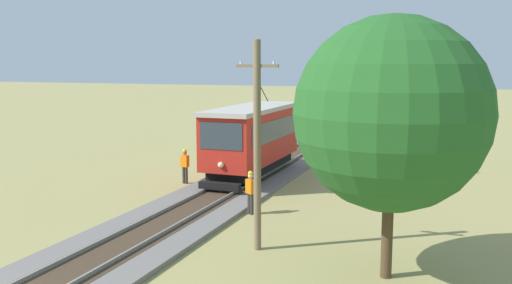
{
  "coord_description": "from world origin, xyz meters",
  "views": [
    {
      "loc": [
        10.21,
        -8.62,
        6.08
      ],
      "look_at": [
        0.2,
        18.05,
        1.98
      ],
      "focal_mm": 38.78,
      "sensor_mm": 36.0,
      "label": 1
    }
  ],
  "objects_px": {
    "utility_pole_far": "(378,87)",
    "track_worker": "(250,190)",
    "utility_pole_near_tram": "(257,144)",
    "tree_right_near": "(391,114)",
    "utility_pole_mid": "(335,107)",
    "second_worker": "(185,164)",
    "red_tram": "(252,138)"
  },
  "relations": [
    {
      "from": "utility_pole_far",
      "to": "track_worker",
      "type": "relative_size",
      "value": 4.63
    },
    {
      "from": "utility_pole_near_tram",
      "to": "tree_right_near",
      "type": "distance_m",
      "value": 4.52
    },
    {
      "from": "utility_pole_near_tram",
      "to": "utility_pole_mid",
      "type": "xyz_separation_m",
      "value": [
        0.0,
        11.39,
        0.36
      ]
    },
    {
      "from": "second_worker",
      "to": "tree_right_near",
      "type": "relative_size",
      "value": 0.24
    },
    {
      "from": "utility_pole_near_tram",
      "to": "tree_right_near",
      "type": "height_order",
      "value": "tree_right_near"
    },
    {
      "from": "utility_pole_mid",
      "to": "second_worker",
      "type": "distance_m",
      "value": 8.18
    },
    {
      "from": "red_tram",
      "to": "tree_right_near",
      "type": "relative_size",
      "value": 1.15
    },
    {
      "from": "utility_pole_far",
      "to": "tree_right_near",
      "type": "distance_m",
      "value": 27.44
    },
    {
      "from": "track_worker",
      "to": "utility_pole_mid",
      "type": "bearing_deg",
      "value": 17.98
    },
    {
      "from": "track_worker",
      "to": "tree_right_near",
      "type": "height_order",
      "value": "tree_right_near"
    },
    {
      "from": "utility_pole_far",
      "to": "second_worker",
      "type": "distance_m",
      "value": 19.65
    },
    {
      "from": "utility_pole_near_tram",
      "to": "utility_pole_far",
      "type": "distance_m",
      "value": 26.22
    },
    {
      "from": "utility_pole_far",
      "to": "tree_right_near",
      "type": "bearing_deg",
      "value": -81.06
    },
    {
      "from": "red_tram",
      "to": "utility_pole_far",
      "type": "xyz_separation_m",
      "value": [
        4.12,
        15.86,
        2.03
      ]
    },
    {
      "from": "utility_pole_far",
      "to": "track_worker",
      "type": "bearing_deg",
      "value": -94.48
    },
    {
      "from": "utility_pole_mid",
      "to": "track_worker",
      "type": "xyz_separation_m",
      "value": [
        -1.75,
        -7.48,
        -2.87
      ]
    },
    {
      "from": "red_tram",
      "to": "tree_right_near",
      "type": "distance_m",
      "value": 14.25
    },
    {
      "from": "tree_right_near",
      "to": "red_tram",
      "type": "bearing_deg",
      "value": 126.7
    },
    {
      "from": "tree_right_near",
      "to": "track_worker",
      "type": "bearing_deg",
      "value": 141.31
    },
    {
      "from": "utility_pole_mid",
      "to": "utility_pole_far",
      "type": "distance_m",
      "value": 14.82
    },
    {
      "from": "utility_pole_far",
      "to": "tree_right_near",
      "type": "xyz_separation_m",
      "value": [
        4.26,
        -27.11,
        0.46
      ]
    },
    {
      "from": "track_worker",
      "to": "second_worker",
      "type": "xyz_separation_m",
      "value": [
        -5.17,
        4.19,
        0.0
      ]
    },
    {
      "from": "red_tram",
      "to": "tree_right_near",
      "type": "bearing_deg",
      "value": -53.3
    },
    {
      "from": "utility_pole_mid",
      "to": "utility_pole_far",
      "type": "height_order",
      "value": "utility_pole_far"
    },
    {
      "from": "second_worker",
      "to": "utility_pole_near_tram",
      "type": "bearing_deg",
      "value": 49.27
    },
    {
      "from": "utility_pole_mid",
      "to": "utility_pole_far",
      "type": "relative_size",
      "value": 0.91
    },
    {
      "from": "utility_pole_mid",
      "to": "track_worker",
      "type": "height_order",
      "value": "utility_pole_mid"
    },
    {
      "from": "red_tram",
      "to": "utility_pole_mid",
      "type": "xyz_separation_m",
      "value": [
        4.12,
        1.05,
        1.66
      ]
    },
    {
      "from": "red_tram",
      "to": "track_worker",
      "type": "xyz_separation_m",
      "value": [
        2.37,
        -6.43,
        -1.21
      ]
    },
    {
      "from": "red_tram",
      "to": "second_worker",
      "type": "relative_size",
      "value": 4.79
    },
    {
      "from": "second_worker",
      "to": "tree_right_near",
      "type": "distance_m",
      "value": 14.82
    },
    {
      "from": "red_tram",
      "to": "utility_pole_mid",
      "type": "bearing_deg",
      "value": 14.31
    }
  ]
}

